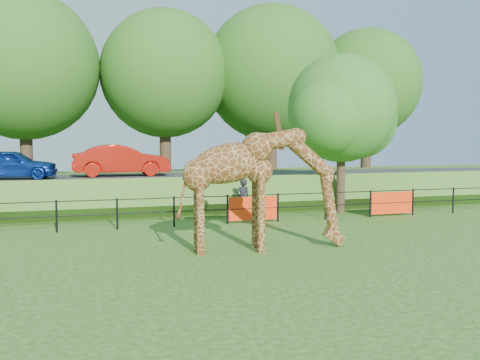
{
  "coord_description": "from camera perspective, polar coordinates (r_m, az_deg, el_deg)",
  "views": [
    {
      "loc": [
        -3.38,
        -10.89,
        3.13
      ],
      "look_at": [
        1.05,
        3.38,
        2.0
      ],
      "focal_mm": 40.0,
      "sensor_mm": 36.0,
      "label": 1
    }
  ],
  "objects": [
    {
      "name": "car_red",
      "position": [
        25.78,
        -12.55,
        2.06
      ],
      "size": [
        4.5,
        1.62,
        1.48
      ],
      "primitive_type": "imported",
      "rotation": [
        0.0,
        0.0,
        1.58
      ],
      "color": "red",
      "rests_on": "road"
    },
    {
      "name": "car_blue",
      "position": [
        25.15,
        -23.21,
        1.56
      ],
      "size": [
        3.99,
        2.06,
        1.3
      ],
      "primitive_type": "imported",
      "rotation": [
        0.0,
        0.0,
        1.43
      ],
      "color": "#1339A2",
      "rests_on": "road"
    },
    {
      "name": "giraffe",
      "position": [
        15.04,
        2.52,
        -0.99
      ],
      "size": [
        4.92,
        1.27,
        3.48
      ],
      "primitive_type": null,
      "rotation": [
        0.0,
        0.0,
        -0.08
      ],
      "color": "#5C3012",
      "rests_on": "ground"
    },
    {
      "name": "perimeter_fence",
      "position": [
        19.37,
        -7.05,
        -3.36
      ],
      "size": [
        28.07,
        0.1,
        1.1
      ],
      "primitive_type": null,
      "color": "black",
      "rests_on": "ground"
    },
    {
      "name": "ground",
      "position": [
        11.83,
        0.0,
        -11.02
      ],
      "size": [
        90.0,
        90.0,
        0.0
      ],
      "primitive_type": "plane",
      "color": "#235214",
      "rests_on": "ground"
    },
    {
      "name": "visitor",
      "position": [
        21.22,
        0.29,
        -2.0
      ],
      "size": [
        0.61,
        0.43,
        1.59
      ],
      "primitive_type": "imported",
      "rotation": [
        0.0,
        0.0,
        3.24
      ],
      "color": "black",
      "rests_on": "ground"
    },
    {
      "name": "road",
      "position": [
        25.18,
        -9.49,
        0.24
      ],
      "size": [
        40.0,
        5.0,
        0.12
      ],
      "primitive_type": "cube",
      "color": "#29292C",
      "rests_on": "embankment"
    },
    {
      "name": "embankment",
      "position": [
        26.72,
        -9.91,
        -1.06
      ],
      "size": [
        40.0,
        9.0,
        1.3
      ],
      "primitive_type": "cube",
      "color": "#235214",
      "rests_on": "ground"
    },
    {
      "name": "bg_tree_line",
      "position": [
        33.56,
        -8.24,
        11.24
      ],
      "size": [
        37.3,
        8.8,
        11.82
      ],
      "color": "#352217",
      "rests_on": "ground"
    },
    {
      "name": "tree_east",
      "position": [
        23.3,
        10.96,
        7.08
      ],
      "size": [
        5.4,
        4.71,
        6.76
      ],
      "color": "#352217",
      "rests_on": "ground"
    }
  ]
}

